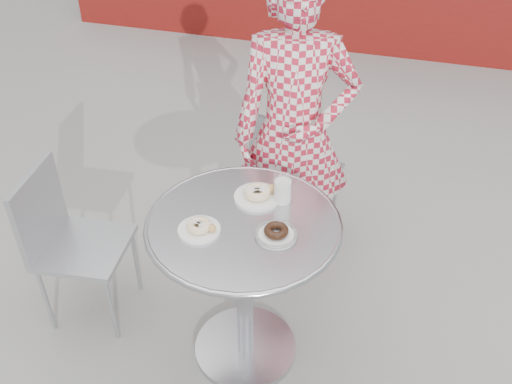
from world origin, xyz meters
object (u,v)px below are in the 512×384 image
(bistro_table, at_px, (244,258))
(chair_left, at_px, (89,272))
(plate_checker, at_px, (276,233))
(chair_far, at_px, (296,197))
(milk_cup, at_px, (283,190))
(plate_near, at_px, (200,228))
(seated_person, at_px, (294,134))
(plate_far, at_px, (258,194))

(bistro_table, distance_m, chair_left, 0.88)
(plate_checker, bearing_deg, chair_far, 97.30)
(milk_cup, bearing_deg, plate_near, -133.41)
(seated_person, bearing_deg, plate_near, -118.40)
(chair_left, bearing_deg, milk_cup, -87.89)
(seated_person, height_order, plate_near, seated_person)
(chair_far, distance_m, plate_near, 1.16)
(plate_far, bearing_deg, chair_far, 89.21)
(plate_near, bearing_deg, seated_person, 76.04)
(chair_left, height_order, plate_checker, plate_checker)
(plate_checker, relative_size, milk_cup, 1.38)
(plate_near, relative_size, plate_checker, 1.00)
(chair_far, xyz_separation_m, plate_checker, (0.12, -0.95, 0.55))
(chair_left, relative_size, plate_checker, 4.91)
(seated_person, bearing_deg, milk_cup, -96.85)
(bistro_table, height_order, chair_far, chair_far)
(plate_near, bearing_deg, bistro_table, 34.47)
(seated_person, bearing_deg, plate_far, -108.43)
(chair_far, height_order, plate_far, plate_far)
(bistro_table, height_order, plate_near, plate_near)
(seated_person, distance_m, milk_cup, 0.50)
(plate_near, bearing_deg, chair_left, 168.08)
(plate_far, xyz_separation_m, plate_checker, (0.13, -0.21, -0.01))
(chair_left, relative_size, seated_person, 0.50)
(chair_far, bearing_deg, bistro_table, 104.38)
(plate_far, relative_size, plate_checker, 1.16)
(plate_checker, height_order, milk_cup, milk_cup)
(plate_near, height_order, milk_cup, milk_cup)
(milk_cup, bearing_deg, plate_checker, -81.98)
(bistro_table, height_order, seated_person, seated_person)
(plate_far, distance_m, plate_checker, 0.25)
(chair_left, distance_m, milk_cup, 1.11)
(bistro_table, bearing_deg, milk_cup, 56.82)
(seated_person, distance_m, plate_far, 0.51)
(plate_far, bearing_deg, milk_cup, 5.26)
(plate_near, xyz_separation_m, plate_checker, (0.29, 0.05, -0.00))
(milk_cup, bearing_deg, chair_left, -171.89)
(chair_left, relative_size, milk_cup, 6.79)
(seated_person, bearing_deg, chair_left, -158.19)
(chair_left, height_order, milk_cup, milk_cup)
(seated_person, xyz_separation_m, plate_near, (-0.19, -0.77, -0.00))
(chair_far, distance_m, plate_far, 0.93)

